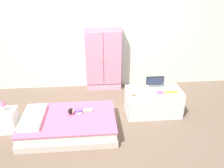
{
  "coord_description": "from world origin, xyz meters",
  "views": [
    {
      "loc": [
        -0.11,
        -3.0,
        2.19
      ],
      "look_at": [
        0.19,
        0.41,
        0.56
      ],
      "focal_mm": 35.34,
      "sensor_mm": 36.0,
      "label": 1
    }
  ],
  "objects_px": {
    "wardrobe": "(103,59)",
    "book_yellow": "(168,92)",
    "tv_monitor": "(155,81)",
    "book_purple": "(160,93)",
    "bed": "(69,124)",
    "book_orange": "(175,92)",
    "table_lamp": "(3,103)",
    "doll": "(76,111)",
    "tv_stand": "(153,102)",
    "nightstand": "(7,120)",
    "rocking_horse_toy": "(134,93)"
  },
  "relations": [
    {
      "from": "table_lamp",
      "to": "book_orange",
      "type": "relative_size",
      "value": 1.66
    },
    {
      "from": "doll",
      "to": "book_orange",
      "type": "distance_m",
      "value": 1.68
    },
    {
      "from": "nightstand",
      "to": "wardrobe",
      "type": "relative_size",
      "value": 0.26
    },
    {
      "from": "doll",
      "to": "nightstand",
      "type": "distance_m",
      "value": 1.1
    },
    {
      "from": "bed",
      "to": "doll",
      "type": "height_order",
      "value": "doll"
    },
    {
      "from": "nightstand",
      "to": "table_lamp",
      "type": "height_order",
      "value": "table_lamp"
    },
    {
      "from": "table_lamp",
      "to": "tv_monitor",
      "type": "distance_m",
      "value": 2.49
    },
    {
      "from": "nightstand",
      "to": "book_purple",
      "type": "distance_m",
      "value": 2.52
    },
    {
      "from": "doll",
      "to": "wardrobe",
      "type": "relative_size",
      "value": 0.29
    },
    {
      "from": "tv_monitor",
      "to": "doll",
      "type": "bearing_deg",
      "value": -164.1
    },
    {
      "from": "tv_stand",
      "to": "nightstand",
      "type": "bearing_deg",
      "value": -173.56
    },
    {
      "from": "tv_monitor",
      "to": "book_purple",
      "type": "distance_m",
      "value": 0.24
    },
    {
      "from": "doll",
      "to": "wardrobe",
      "type": "distance_m",
      "value": 1.53
    },
    {
      "from": "table_lamp",
      "to": "book_orange",
      "type": "bearing_deg",
      "value": 3.31
    },
    {
      "from": "bed",
      "to": "table_lamp",
      "type": "distance_m",
      "value": 1.06
    },
    {
      "from": "table_lamp",
      "to": "bed",
      "type": "bearing_deg",
      "value": -7.43
    },
    {
      "from": "bed",
      "to": "book_orange",
      "type": "distance_m",
      "value": 1.82
    },
    {
      "from": "nightstand",
      "to": "doll",
      "type": "bearing_deg",
      "value": -1.43
    },
    {
      "from": "table_lamp",
      "to": "book_yellow",
      "type": "distance_m",
      "value": 2.63
    },
    {
      "from": "doll",
      "to": "book_yellow",
      "type": "relative_size",
      "value": 3.44
    },
    {
      "from": "book_orange",
      "to": "tv_stand",
      "type": "bearing_deg",
      "value": 160.57
    },
    {
      "from": "wardrobe",
      "to": "tv_stand",
      "type": "relative_size",
      "value": 1.43
    },
    {
      "from": "bed",
      "to": "rocking_horse_toy",
      "type": "height_order",
      "value": "rocking_horse_toy"
    },
    {
      "from": "book_yellow",
      "to": "doll",
      "type": "bearing_deg",
      "value": -173.06
    },
    {
      "from": "table_lamp",
      "to": "tv_monitor",
      "type": "bearing_deg",
      "value": 8.36
    },
    {
      "from": "tv_stand",
      "to": "book_orange",
      "type": "height_order",
      "value": "book_orange"
    },
    {
      "from": "rocking_horse_toy",
      "to": "doll",
      "type": "bearing_deg",
      "value": -172.39
    },
    {
      "from": "table_lamp",
      "to": "tv_monitor",
      "type": "xyz_separation_m",
      "value": [
        2.46,
        0.36,
        0.1
      ]
    },
    {
      "from": "wardrobe",
      "to": "book_orange",
      "type": "bearing_deg",
      "value": -46.59
    },
    {
      "from": "tv_stand",
      "to": "rocking_horse_toy",
      "type": "distance_m",
      "value": 0.51
    },
    {
      "from": "tv_monitor",
      "to": "book_yellow",
      "type": "distance_m",
      "value": 0.29
    },
    {
      "from": "wardrobe",
      "to": "book_purple",
      "type": "distance_m",
      "value": 1.51
    },
    {
      "from": "nightstand",
      "to": "wardrobe",
      "type": "xyz_separation_m",
      "value": [
        1.61,
        1.36,
        0.5
      ]
    },
    {
      "from": "wardrobe",
      "to": "book_yellow",
      "type": "relative_size",
      "value": 11.87
    },
    {
      "from": "wardrobe",
      "to": "rocking_horse_toy",
      "type": "bearing_deg",
      "value": -71.24
    },
    {
      "from": "rocking_horse_toy",
      "to": "book_yellow",
      "type": "bearing_deg",
      "value": 5.85
    },
    {
      "from": "wardrobe",
      "to": "book_purple",
      "type": "relative_size",
      "value": 11.66
    },
    {
      "from": "table_lamp",
      "to": "book_orange",
      "type": "distance_m",
      "value": 2.76
    },
    {
      "from": "doll",
      "to": "tv_monitor",
      "type": "xyz_separation_m",
      "value": [
        1.36,
        0.39,
        0.29
      ]
    },
    {
      "from": "book_yellow",
      "to": "book_orange",
      "type": "relative_size",
      "value": 0.97
    },
    {
      "from": "nightstand",
      "to": "wardrobe",
      "type": "distance_m",
      "value": 2.17
    },
    {
      "from": "bed",
      "to": "book_orange",
      "type": "bearing_deg",
      "value": 9.24
    },
    {
      "from": "nightstand",
      "to": "book_orange",
      "type": "xyz_separation_m",
      "value": [
        2.75,
        0.16,
        0.29
      ]
    },
    {
      "from": "book_purple",
      "to": "book_yellow",
      "type": "bearing_deg",
      "value": 0.0
    },
    {
      "from": "bed",
      "to": "tv_stand",
      "type": "bearing_deg",
      "value": 15.57
    },
    {
      "from": "tv_stand",
      "to": "rocking_horse_toy",
      "type": "height_order",
      "value": "rocking_horse_toy"
    },
    {
      "from": "bed",
      "to": "nightstand",
      "type": "height_order",
      "value": "nightstand"
    },
    {
      "from": "nightstand",
      "to": "book_yellow",
      "type": "xyz_separation_m",
      "value": [
        2.63,
        0.16,
        0.29
      ]
    },
    {
      "from": "nightstand",
      "to": "rocking_horse_toy",
      "type": "relative_size",
      "value": 2.92
    },
    {
      "from": "book_yellow",
      "to": "tv_stand",
      "type": "bearing_deg",
      "value": 150.06
    }
  ]
}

